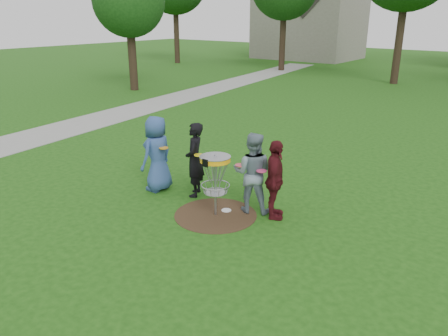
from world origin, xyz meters
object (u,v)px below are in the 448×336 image
Objects in this scene: player_black at (195,160)px; player_grey at (252,173)px; player_blue at (157,154)px; player_maroon at (275,180)px; disc_golf_basket at (215,171)px.

player_grey is at bearing 62.51° from player_black.
player_blue is 1.09× the size of player_maroon.
disc_golf_basket is (1.09, -0.57, 0.13)m from player_black.
player_maroon is (3.09, 0.40, -0.07)m from player_blue.
player_maroon is (2.14, 0.10, -0.03)m from player_black.
player_black is 1.00× the size of player_grey.
player_maroon is at bearing 32.62° from disc_golf_basket.
player_black is 1.04× the size of player_maroon.
player_black is at bearing -18.92° from player_grey.
player_black reaches higher than disc_golf_basket.
player_grey is at bearing 61.09° from player_maroon.
player_black is 1.58m from player_grey.
player_grey is (1.58, 0.10, 0.00)m from player_black.
player_blue reaches higher than disc_golf_basket.
player_blue is 3.12m from player_maroon.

